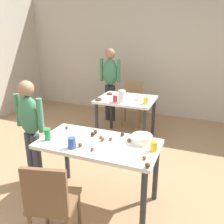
{
  "coord_description": "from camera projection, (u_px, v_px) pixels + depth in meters",
  "views": [
    {
      "loc": [
        1.03,
        -2.21,
        1.91
      ],
      "look_at": [
        -0.04,
        0.5,
        0.9
      ],
      "focal_mm": 39.5,
      "sensor_mm": 36.0,
      "label": 1
    }
  ],
  "objects": [
    {
      "name": "cake_ball_7",
      "position": [
        92.0,
        149.0,
        2.43
      ],
      "size": [
        0.04,
        0.04,
        0.04
      ],
      "primitive_type": "sphere",
      "color": "brown",
      "rests_on": "dining_table_near"
    },
    {
      "name": "person_girl_near",
      "position": [
        30.0,
        125.0,
        2.97
      ],
      "size": [
        0.46,
        0.25,
        1.34
      ],
      "color": "#383D4C",
      "rests_on": "ground_plane"
    },
    {
      "name": "cake_ball_1",
      "position": [
        144.0,
        158.0,
        2.27
      ],
      "size": [
        0.04,
        0.04,
        0.04
      ],
      "primitive_type": "sphere",
      "color": "brown",
      "rests_on": "dining_table_near"
    },
    {
      "name": "pitcher_far",
      "position": [
        122.0,
        96.0,
        3.96
      ],
      "size": [
        0.12,
        0.12,
        0.2
      ],
      "primitive_type": "cylinder",
      "color": "white",
      "rests_on": "dining_table_far"
    },
    {
      "name": "cake_ball_8",
      "position": [
        129.0,
        140.0,
        2.62
      ],
      "size": [
        0.04,
        0.04,
        0.04
      ],
      "primitive_type": "sphere",
      "color": "brown",
      "rests_on": "dining_table_near"
    },
    {
      "name": "donut_far_1",
      "position": [
        110.0,
        94.0,
        4.44
      ],
      "size": [
        0.11,
        0.11,
        0.03
      ],
      "primitive_type": "torus",
      "color": "brown",
      "rests_on": "dining_table_far"
    },
    {
      "name": "cake_ball_5",
      "position": [
        93.0,
        134.0,
        2.76
      ],
      "size": [
        0.05,
        0.05,
        0.05
      ],
      "primitive_type": "sphere",
      "color": "#3D2319",
      "rests_on": "dining_table_near"
    },
    {
      "name": "cake_ball_11",
      "position": [
        122.0,
        134.0,
        2.76
      ],
      "size": [
        0.05,
        0.05,
        0.05
      ],
      "primitive_type": "sphere",
      "color": "#3D2319",
      "rests_on": "dining_table_near"
    },
    {
      "name": "mixing_bowl",
      "position": [
        142.0,
        139.0,
        2.59
      ],
      "size": [
        0.22,
        0.22,
        0.09
      ],
      "primitive_type": "cylinder",
      "color": "white",
      "rests_on": "dining_table_near"
    },
    {
      "name": "cake_ball_10",
      "position": [
        101.0,
        137.0,
        2.7
      ],
      "size": [
        0.04,
        0.04,
        0.04
      ],
      "primitive_type": "sphere",
      "color": "brown",
      "rests_on": "dining_table_near"
    },
    {
      "name": "fork_near",
      "position": [
        59.0,
        135.0,
        2.78
      ],
      "size": [
        0.17,
        0.02,
        0.01
      ],
      "primitive_type": "cube",
      "color": "silver",
      "rests_on": "dining_table_near"
    },
    {
      "name": "wall_back",
      "position": [
        160.0,
        57.0,
        5.31
      ],
      "size": [
        6.4,
        0.1,
        2.6
      ],
      "primitive_type": "cube",
      "color": "#BCB2A3",
      "rests_on": "ground_plane"
    },
    {
      "name": "cup_near_0",
      "position": [
        154.0,
        146.0,
        2.42
      ],
      "size": [
        0.07,
        0.07,
        0.1
      ],
      "primitive_type": "cylinder",
      "color": "yellow",
      "rests_on": "dining_table_near"
    },
    {
      "name": "cake_ball_6",
      "position": [
        111.0,
        139.0,
        2.65
      ],
      "size": [
        0.04,
        0.04,
        0.04
      ],
      "primitive_type": "sphere",
      "color": "brown",
      "rests_on": "dining_table_near"
    },
    {
      "name": "chair_near_table",
      "position": [
        51.0,
        200.0,
        2.12
      ],
      "size": [
        0.48,
        0.48,
        0.87
      ],
      "color": "brown",
      "rests_on": "ground_plane"
    },
    {
      "name": "cake_ball_3",
      "position": [
        148.0,
        165.0,
        2.14
      ],
      "size": [
        0.05,
        0.05,
        0.05
      ],
      "primitive_type": "sphere",
      "color": "brown",
      "rests_on": "dining_table_near"
    },
    {
      "name": "cake_ball_4",
      "position": [
        102.0,
        139.0,
        2.64
      ],
      "size": [
        0.05,
        0.05,
        0.05
      ],
      "primitive_type": "sphere",
      "color": "brown",
      "rests_on": "dining_table_near"
    },
    {
      "name": "chair_far_table",
      "position": [
        133.0,
        100.0,
        5.01
      ],
      "size": [
        0.45,
        0.45,
        0.87
      ],
      "color": "olive",
      "rests_on": "ground_plane"
    },
    {
      "name": "ground_plane",
      "position": [
        99.0,
        197.0,
        2.93
      ],
      "size": [
        6.4,
        6.4,
        0.0
      ],
      "primitive_type": "plane",
      "color": "#9E7A56"
    },
    {
      "name": "cake_ball_9",
      "position": [
        96.0,
        132.0,
        2.82
      ],
      "size": [
        0.05,
        0.05,
        0.05
      ],
      "primitive_type": "sphere",
      "color": "brown",
      "rests_on": "dining_table_near"
    },
    {
      "name": "soda_can",
      "position": [
        48.0,
        135.0,
        2.65
      ],
      "size": [
        0.07,
        0.07,
        0.12
      ],
      "primitive_type": "cylinder",
      "color": "#198438",
      "rests_on": "dining_table_near"
    },
    {
      "name": "donut_far_0",
      "position": [
        99.0,
        99.0,
        4.09
      ],
      "size": [
        0.12,
        0.12,
        0.03
      ],
      "primitive_type": "torus",
      "color": "brown",
      "rests_on": "dining_table_far"
    },
    {
      "name": "dining_table_near",
      "position": [
        98.0,
        151.0,
        2.65
      ],
      "size": [
        1.28,
        0.66,
        0.75
      ],
      "color": "silver",
      "rests_on": "ground_plane"
    },
    {
      "name": "cake_ball_2",
      "position": [
        67.0,
        128.0,
        2.94
      ],
      "size": [
        0.04,
        0.04,
        0.04
      ],
      "primitive_type": "sphere",
      "color": "brown",
      "rests_on": "dining_table_near"
    },
    {
      "name": "cake_ball_0",
      "position": [
        80.0,
        145.0,
        2.51
      ],
      "size": [
        0.05,
        0.05,
        0.05
      ],
      "primitive_type": "sphere",
      "color": "brown",
      "rests_on": "dining_table_near"
    },
    {
      "name": "dining_table_far",
      "position": [
        126.0,
        105.0,
        4.26
      ],
      "size": [
        0.95,
        0.79,
        0.75
      ],
      "color": "silver",
      "rests_on": "ground_plane"
    },
    {
      "name": "person_adult_far",
      "position": [
        110.0,
        79.0,
        5.05
      ],
      "size": [
        0.45,
        0.21,
        1.51
      ],
      "color": "#28282D",
      "rests_on": "ground_plane"
    },
    {
      "name": "cup_far_1",
      "position": [
        146.0,
        101.0,
        3.9
      ],
      "size": [
        0.08,
        0.08,
        0.1
      ],
      "primitive_type": "cylinder",
      "color": "yellow",
      "rests_on": "dining_table_far"
    },
    {
      "name": "cup_far_0",
      "position": [
        115.0,
        99.0,
        4.02
      ],
      "size": [
        0.07,
        0.07,
        0.1
      ],
      "primitive_type": "cylinder",
      "color": "red",
      "rests_on": "dining_table_far"
    },
    {
      "name": "donut_far_2",
      "position": [
        138.0,
        99.0,
        4.13
      ],
      "size": [
        0.14,
        0.14,
        0.04
      ],
      "primitive_type": "torus",
      "color": "white",
      "rests_on": "dining_table_far"
    },
    {
      "name": "cup_near_1",
      "position": [
        72.0,
        143.0,
        2.48
      ],
      "size": [
        0.08,
        0.08,
        0.11
      ],
      "primitive_type": "cylinder",
      "color": "#3351B2",
      "rests_on": "dining_table_near"
    }
  ]
}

